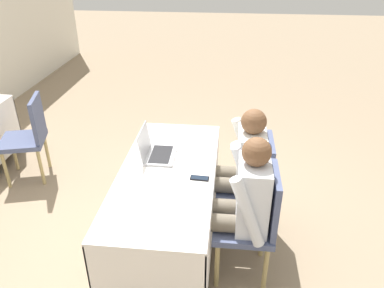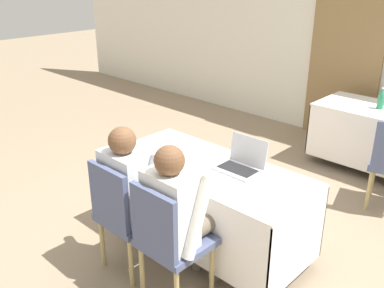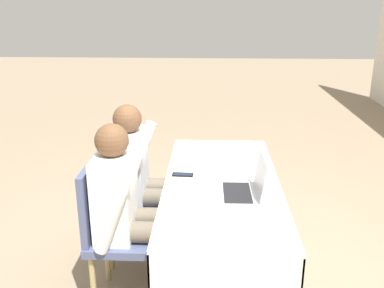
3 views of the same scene
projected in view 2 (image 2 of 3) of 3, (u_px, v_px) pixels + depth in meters
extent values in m
plane|color=gray|center=(208.00, 244.00, 3.67)|extent=(24.00, 24.00, 0.00)
cube|color=silver|center=(378.00, 41.00, 5.24)|extent=(12.00, 0.06, 2.70)
cube|color=olive|center=(347.00, 41.00, 5.44)|extent=(0.97, 0.04, 2.65)
cube|color=white|center=(209.00, 167.00, 3.39)|extent=(1.68, 0.74, 0.02)
cube|color=white|center=(177.00, 219.00, 3.27)|extent=(1.68, 0.01, 0.61)
cube|color=white|center=(236.00, 186.00, 3.75)|extent=(1.68, 0.01, 0.61)
cube|color=white|center=(142.00, 171.00, 4.04)|extent=(0.01, 0.74, 0.61)
cube|color=white|center=(298.00, 244.00, 2.98)|extent=(0.01, 0.74, 0.61)
cylinder|color=#333333|center=(208.00, 238.00, 3.65)|extent=(0.06, 0.06, 0.11)
cube|color=white|center=(379.00, 149.00, 4.52)|extent=(1.68, 0.01, 0.61)
cube|color=white|center=(323.00, 122.00, 5.29)|extent=(0.01, 0.74, 0.61)
cube|color=#B7B7BC|center=(238.00, 170.00, 3.30)|extent=(0.34, 0.24, 0.02)
cube|color=black|center=(238.00, 169.00, 3.30)|extent=(0.30, 0.17, 0.00)
cube|color=#B7B7BC|center=(249.00, 150.00, 3.34)|extent=(0.34, 0.04, 0.23)
cube|color=black|center=(249.00, 150.00, 3.34)|extent=(0.30, 0.03, 0.20)
cube|color=black|center=(178.00, 173.00, 3.26)|extent=(0.07, 0.15, 0.01)
cube|color=#192333|center=(178.00, 173.00, 3.26)|extent=(0.06, 0.13, 0.00)
cube|color=white|center=(202.00, 162.00, 3.46)|extent=(0.28, 0.34, 0.00)
cube|color=white|center=(215.00, 183.00, 3.13)|extent=(0.32, 0.36, 0.00)
cube|color=white|center=(281.00, 193.00, 2.99)|extent=(0.29, 0.35, 0.00)
cylinder|color=#288456|center=(381.00, 102.00, 4.71)|extent=(0.07, 0.07, 0.16)
cone|color=#288456|center=(382.00, 92.00, 4.67)|extent=(0.06, 0.06, 0.06)
cylinder|color=silver|center=(383.00, 88.00, 4.66)|extent=(0.03, 0.03, 0.01)
cylinder|color=tan|center=(166.00, 242.00, 3.34)|extent=(0.04, 0.04, 0.42)
cylinder|color=tan|center=(137.00, 224.00, 3.57)|extent=(0.04, 0.04, 0.42)
cylinder|color=tan|center=(131.00, 262.00, 3.11)|extent=(0.04, 0.04, 0.42)
cylinder|color=tan|center=(102.00, 243.00, 3.33)|extent=(0.04, 0.04, 0.42)
cube|color=#4C567A|center=(133.00, 216.00, 3.25)|extent=(0.44, 0.44, 0.05)
cube|color=#4C567A|center=(109.00, 197.00, 3.02)|extent=(0.40, 0.04, 0.45)
cylinder|color=tan|center=(212.00, 269.00, 3.04)|extent=(0.04, 0.04, 0.42)
cylinder|color=tan|center=(177.00, 248.00, 3.27)|extent=(0.04, 0.04, 0.42)
cylinder|color=tan|center=(142.00, 270.00, 3.03)|extent=(0.04, 0.04, 0.42)
cube|color=#4C567A|center=(177.00, 242.00, 2.95)|extent=(0.44, 0.44, 0.05)
cube|color=#4C567A|center=(154.00, 223.00, 2.71)|extent=(0.40, 0.04, 0.45)
cylinder|color=tan|center=(373.00, 176.00, 4.40)|extent=(0.04, 0.04, 0.42)
cylinder|color=tan|center=(369.00, 190.00, 4.11)|extent=(0.04, 0.04, 0.42)
cylinder|color=#665B4C|center=(153.00, 204.00, 3.24)|extent=(0.13, 0.42, 0.13)
cylinder|color=#665B4C|center=(138.00, 196.00, 3.36)|extent=(0.13, 0.42, 0.13)
cylinder|color=#665B4C|center=(171.00, 228.00, 3.48)|extent=(0.10, 0.10, 0.47)
cylinder|color=#665B4C|center=(156.00, 219.00, 3.59)|extent=(0.10, 0.10, 0.47)
cube|color=silver|center=(125.00, 185.00, 3.10)|extent=(0.36, 0.22, 0.52)
cylinder|color=silver|center=(148.00, 192.00, 2.99)|extent=(0.08, 0.26, 0.54)
cylinder|color=silver|center=(112.00, 174.00, 3.26)|extent=(0.08, 0.26, 0.54)
sphere|color=brown|center=(122.00, 141.00, 2.97)|extent=(0.20, 0.20, 0.20)
cylinder|color=#665B4C|center=(199.00, 228.00, 2.94)|extent=(0.13, 0.42, 0.13)
cylinder|color=#665B4C|center=(180.00, 218.00, 3.05)|extent=(0.13, 0.42, 0.13)
cylinder|color=#665B4C|center=(215.00, 252.00, 3.18)|extent=(0.10, 0.10, 0.47)
cylinder|color=#665B4C|center=(197.00, 242.00, 3.29)|extent=(0.10, 0.10, 0.47)
cube|color=white|center=(170.00, 209.00, 2.80)|extent=(0.36, 0.22, 0.52)
cylinder|color=white|center=(198.00, 218.00, 2.69)|extent=(0.08, 0.26, 0.54)
cylinder|color=white|center=(154.00, 195.00, 2.96)|extent=(0.08, 0.26, 0.54)
sphere|color=brown|center=(169.00, 161.00, 2.67)|extent=(0.20, 0.20, 0.20)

